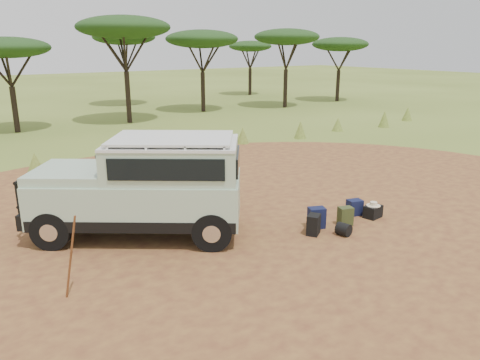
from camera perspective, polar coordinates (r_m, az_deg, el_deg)
ground at (r=11.26m, az=1.93°, el=-6.83°), size 140.00×140.00×0.00m
dirt_clearing at (r=11.26m, az=1.93°, el=-6.81°), size 23.00×23.00×0.01m
grass_fringe at (r=18.55m, az=-13.96°, el=3.26°), size 36.60×1.60×0.90m
acacia_treeline at (r=28.96m, az=-21.68°, el=16.03°), size 46.70×13.20×6.26m
safari_vehicle at (r=11.15m, az=-11.49°, el=-1.08°), size 5.07×4.41×2.39m
walking_staff at (r=8.88m, az=-19.94°, el=-8.88°), size 0.31×0.19×1.57m
backpack_black at (r=11.38m, az=8.96°, el=-5.41°), size 0.45×0.43×0.50m
backpack_navy at (r=11.80m, az=9.31°, el=-4.57°), size 0.48×0.42×0.53m
backpack_olive at (r=12.11m, az=12.72°, el=-4.33°), size 0.40×0.34×0.48m
duffel_navy at (r=12.88m, az=13.78°, el=-3.27°), size 0.44×0.37×0.43m
hard_case at (r=12.83m, az=15.90°, el=-3.74°), size 0.51×0.40×0.33m
stuff_sack at (r=11.50m, az=12.52°, el=-5.90°), size 0.36×0.36×0.31m
safari_hat at (r=12.76m, az=15.97°, el=-2.87°), size 0.36×0.36×0.11m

